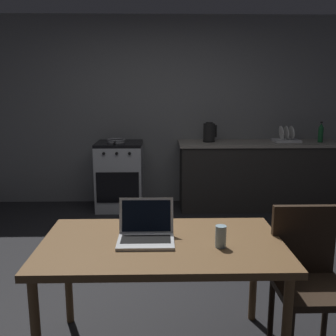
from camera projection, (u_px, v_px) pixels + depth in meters
name	position (u px, v px, depth m)	size (l,w,h in m)	color
ground_plane	(162.00, 286.00, 3.10)	(12.00, 12.00, 0.00)	black
back_wall	(182.00, 112.00, 5.29)	(6.40, 0.10, 2.55)	slate
kitchen_counter	(258.00, 175.00, 5.13)	(2.16, 0.64, 0.90)	#282623
stove_oven	(120.00, 175.00, 5.09)	(0.60, 0.62, 0.90)	#B7BABF
dining_table	(161.00, 253.00, 2.18)	(1.38, 0.79, 0.72)	brown
chair	(308.00, 273.00, 2.21)	(0.40, 0.40, 0.90)	#2D2116
laptop	(146.00, 233.00, 2.18)	(0.32, 0.28, 0.22)	silver
electric_kettle	(209.00, 133.00, 5.00)	(0.18, 0.16, 0.26)	black
bottle	(321.00, 133.00, 4.98)	(0.06, 0.06, 0.27)	#19592D
frying_pan	(116.00, 141.00, 4.97)	(0.24, 0.41, 0.05)	gray
drinking_glass	(221.00, 236.00, 2.08)	(0.06, 0.06, 0.12)	#99B7C6
dish_rack	(286.00, 138.00, 5.04)	(0.34, 0.26, 0.21)	silver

